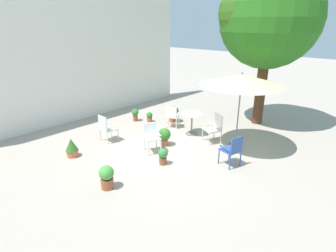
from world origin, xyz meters
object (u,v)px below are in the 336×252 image
object	(u,v)px
cafe_table_0	(192,120)
potted_plant_4	(135,114)
potted_plant_2	(164,136)
potted_plant_5	(149,117)
shade_tree	(269,18)
potted_plant_3	(173,113)
patio_chair_3	(106,127)
potted_plant_6	(163,156)
patio_umbrella_0	(242,80)
patio_chair_2	(151,135)
patio_chair_1	(233,149)
potted_plant_0	(72,147)
patio_chair_0	(215,127)
potted_plant_1	(107,177)
patio_chair_4	(172,115)

from	to	relation	value
cafe_table_0	potted_plant_4	xyz separation A→B (m)	(-0.49, 2.60, -0.25)
potted_plant_2	potted_plant_5	size ratio (longest dim) A/B	1.44
shade_tree	potted_plant_5	xyz separation A→B (m)	(-3.02, 3.23, -3.79)
potted_plant_3	potted_plant_5	world-z (taller)	potted_plant_3
patio_chair_3	potted_plant_6	distance (m)	2.55
patio_umbrella_0	potted_plant_2	bearing A→B (deg)	128.78
shade_tree	patio_umbrella_0	world-z (taller)	shade_tree
potted_plant_2	potted_plant_5	world-z (taller)	potted_plant_2
patio_chair_2	potted_plant_2	size ratio (longest dim) A/B	1.51
patio_chair_1	potted_plant_5	distance (m)	4.48
potted_plant_6	potted_plant_2	bearing A→B (deg)	42.09
patio_umbrella_0	cafe_table_0	world-z (taller)	patio_umbrella_0
potted_plant_4	potted_plant_5	distance (m)	0.62
shade_tree	potted_plant_3	distance (m)	5.01
potted_plant_0	potted_plant_3	xyz separation A→B (m)	(4.41, -0.16, 0.07)
potted_plant_0	potted_plant_2	bearing A→B (deg)	-30.81
patio_chair_0	patio_chair_3	distance (m)	3.68
cafe_table_0	potted_plant_0	bearing A→B (deg)	158.36
cafe_table_0	potted_plant_1	xyz separation A→B (m)	(-4.14, -0.66, -0.23)
patio_chair_4	potted_plant_5	world-z (taller)	patio_chair_4
potted_plant_4	shade_tree	bearing A→B (deg)	-48.35
patio_chair_1	patio_umbrella_0	bearing A→B (deg)	25.09
potted_plant_1	potted_plant_4	xyz separation A→B (m)	(3.65, 3.25, -0.03)
patio_umbrella_0	potted_plant_3	world-z (taller)	patio_umbrella_0
patio_chair_0	patio_chair_3	xyz separation A→B (m)	(-2.51, 2.69, -0.02)
shade_tree	potted_plant_3	xyz separation A→B (m)	(-2.32, 2.54, -3.64)
patio_chair_2	potted_plant_5	distance (m)	2.71
patio_chair_1	potted_plant_6	bearing A→B (deg)	130.37
patio_chair_2	patio_chair_4	world-z (taller)	patio_chair_2
cafe_table_0	patio_chair_4	distance (m)	0.98
potted_plant_0	patio_chair_4	bearing A→B (deg)	-8.25
patio_chair_0	potted_plant_1	size ratio (longest dim) A/B	1.58
shade_tree	patio_chair_2	bearing A→B (deg)	165.84
patio_chair_4	potted_plant_0	distance (m)	3.92
potted_plant_4	potted_plant_2	bearing A→B (deg)	-109.32
potted_plant_3	potted_plant_1	bearing A→B (deg)	-156.41
patio_chair_0	patio_chair_1	world-z (taller)	patio_chair_0
potted_plant_1	potted_plant_3	distance (m)	5.09
cafe_table_0	patio_chair_0	world-z (taller)	patio_chair_0
potted_plant_6	potted_plant_5	bearing A→B (deg)	53.09
potted_plant_4	potted_plant_5	size ratio (longest dim) A/B	1.24
shade_tree	patio_chair_3	xyz separation A→B (m)	(-5.36, 2.87, -3.49)
patio_chair_1	patio_chair_2	size ratio (longest dim) A/B	1.02
shade_tree	potted_plant_1	world-z (taller)	shade_tree
cafe_table_0	potted_plant_6	world-z (taller)	cafe_table_0
patio_chair_3	potted_plant_0	distance (m)	1.41
potted_plant_1	potted_plant_5	world-z (taller)	potted_plant_1
patio_chair_0	potted_plant_5	distance (m)	3.08
patio_chair_0	potted_plant_0	size ratio (longest dim) A/B	1.65
patio_chair_1	patio_chair_4	distance (m)	3.45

